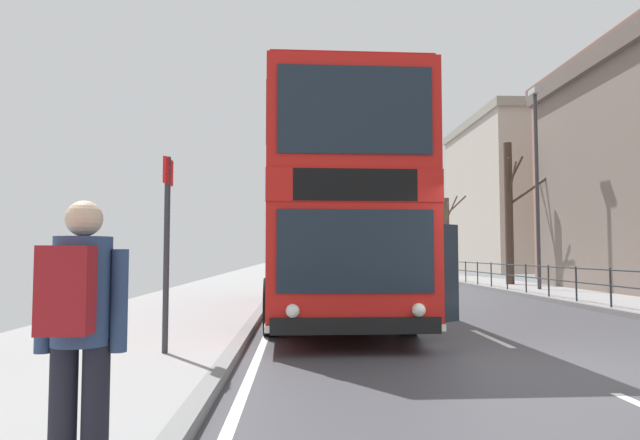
{
  "coord_description": "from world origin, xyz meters",
  "views": [
    {
      "loc": [
        -3.36,
        -7.03,
        1.48
      ],
      "look_at": [
        -2.96,
        3.48,
        2.12
      ],
      "focal_mm": 30.99,
      "sensor_mm": 36.0,
      "label": 1
    }
  ],
  "objects": [
    {
      "name": "bare_tree_far_01",
      "position": [
        6.12,
        28.29,
        2.81
      ],
      "size": [
        2.77,
        3.52,
        5.2
      ],
      "color": "brown",
      "rests_on": "ground"
    },
    {
      "name": "background_building_01",
      "position": [
        15.43,
        39.34,
        6.48
      ],
      "size": [
        9.03,
        15.05,
        12.91
      ],
      "color": "#B2A899",
      "rests_on": "ground"
    },
    {
      "name": "street_lamp_far_side",
      "position": [
        5.69,
        13.53,
        4.58
      ],
      "size": [
        0.28,
        0.6,
        7.67
      ],
      "color": "#38383D",
      "rests_on": "ground"
    },
    {
      "name": "double_decker_bus_main",
      "position": [
        -2.69,
        6.09,
        2.37
      ],
      "size": [
        3.53,
        10.63,
        4.52
      ],
      "color": "red",
      "rests_on": "ground"
    },
    {
      "name": "pedestrian_railing_far_kerb",
      "position": [
        4.45,
        10.9,
        0.79
      ],
      "size": [
        0.05,
        25.95,
        0.98
      ],
      "color": "#2D3338",
      "rests_on": "ground"
    },
    {
      "name": "ground",
      "position": [
        -0.72,
        -0.0,
        0.04
      ],
      "size": [
        15.8,
        140.0,
        0.2
      ],
      "color": "#414147"
    },
    {
      "name": "pedestrian_with_backpack",
      "position": [
        -4.67,
        -3.67,
        1.11
      ],
      "size": [
        0.54,
        0.53,
        1.67
      ],
      "color": "black",
      "rests_on": "ground"
    },
    {
      "name": "bare_tree_far_00",
      "position": [
        5.94,
        16.94,
        3.39
      ],
      "size": [
        2.04,
        1.56,
        6.27
      ],
      "color": "#423328",
      "rests_on": "ground"
    },
    {
      "name": "bus_stop_sign_near",
      "position": [
        -5.17,
        0.59,
        1.78
      ],
      "size": [
        0.08,
        0.44,
        2.67
      ],
      "color": "#2D2D33",
      "rests_on": "ground"
    }
  ]
}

